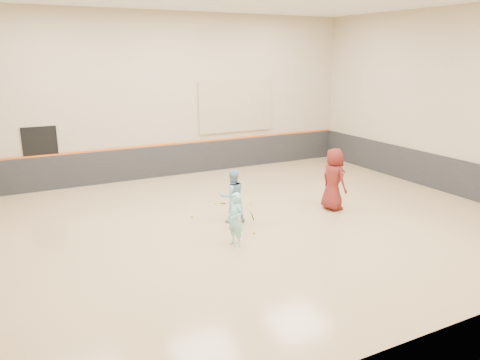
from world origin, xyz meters
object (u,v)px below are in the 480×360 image
instructor (232,196)px  spare_racket (218,201)px  girl (235,220)px  young_man (334,179)px

instructor → spare_racket: size_ratio=2.39×
instructor → spare_racket: bearing=-95.8°
instructor → spare_racket: instructor is taller
girl → young_man: bearing=91.7°
instructor → young_man: young_man is taller
young_man → instructor: bearing=79.3°
spare_racket → girl: bearing=-107.5°
girl → spare_racket: size_ratio=2.14×
young_man → spare_racket: bearing=49.2°
instructor → spare_racket: 1.91m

